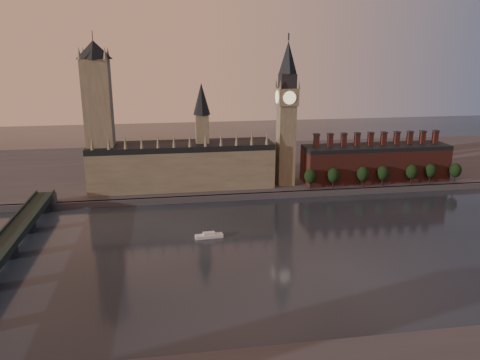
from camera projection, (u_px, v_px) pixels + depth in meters
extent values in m
plane|color=black|center=(318.00, 251.00, 241.57)|extent=(900.00, 900.00, 0.00)
cube|color=#45454A|center=(278.00, 195.00, 326.58)|extent=(900.00, 4.00, 4.00)
cube|color=#45454A|center=(254.00, 165.00, 412.15)|extent=(900.00, 180.00, 4.00)
cube|color=gray|center=(182.00, 168.00, 336.22)|extent=(130.00, 30.00, 28.00)
cube|color=black|center=(181.00, 146.00, 331.88)|extent=(130.00, 30.00, 4.00)
cube|color=gray|center=(202.00, 132.00, 331.43)|extent=(9.00, 9.00, 24.00)
cone|color=black|center=(201.00, 99.00, 325.19)|extent=(12.00, 12.00, 22.00)
cone|color=gray|center=(92.00, 143.00, 307.78)|extent=(2.60, 2.60, 10.00)
cone|color=gray|center=(109.00, 142.00, 309.40)|extent=(2.60, 2.60, 10.00)
cone|color=gray|center=(125.00, 142.00, 311.02)|extent=(2.60, 2.60, 10.00)
cone|color=gray|center=(142.00, 141.00, 312.63)|extent=(2.60, 2.60, 10.00)
cone|color=gray|center=(158.00, 141.00, 314.25)|extent=(2.60, 2.60, 10.00)
cone|color=gray|center=(174.00, 140.00, 315.86)|extent=(2.60, 2.60, 10.00)
cone|color=gray|center=(190.00, 140.00, 317.48)|extent=(2.60, 2.60, 10.00)
cone|color=gray|center=(206.00, 139.00, 319.10)|extent=(2.60, 2.60, 10.00)
cone|color=gray|center=(221.00, 139.00, 320.71)|extent=(2.60, 2.60, 10.00)
cone|color=gray|center=(237.00, 138.00, 322.33)|extent=(2.60, 2.60, 10.00)
cone|color=gray|center=(252.00, 138.00, 323.95)|extent=(2.60, 2.60, 10.00)
cone|color=gray|center=(267.00, 137.00, 325.56)|extent=(2.60, 2.60, 10.00)
cube|color=gray|center=(100.00, 127.00, 319.53)|extent=(18.00, 18.00, 90.00)
cone|color=black|center=(93.00, 50.00, 305.70)|extent=(24.00, 24.00, 12.00)
cylinder|color=#232326|center=(93.00, 40.00, 304.07)|extent=(0.50, 0.50, 12.00)
cone|color=gray|center=(79.00, 53.00, 297.43)|extent=(3.00, 3.00, 8.00)
cone|color=gray|center=(105.00, 53.00, 299.84)|extent=(3.00, 3.00, 8.00)
cone|color=gray|center=(83.00, 53.00, 312.64)|extent=(3.00, 3.00, 8.00)
cone|color=gray|center=(108.00, 53.00, 315.05)|extent=(3.00, 3.00, 8.00)
cube|color=gray|center=(286.00, 145.00, 338.70)|extent=(12.00, 12.00, 58.00)
cube|color=gray|center=(287.00, 97.00, 329.21)|extent=(14.00, 14.00, 12.00)
cube|color=#232326|center=(287.00, 81.00, 326.23)|extent=(11.00, 11.00, 10.00)
cone|color=black|center=(288.00, 57.00, 321.89)|extent=(13.00, 13.00, 22.00)
cylinder|color=#232326|center=(289.00, 37.00, 318.23)|extent=(1.00, 1.00, 5.00)
cylinder|color=beige|center=(290.00, 98.00, 322.37)|extent=(9.00, 0.50, 9.00)
cylinder|color=beige|center=(285.00, 96.00, 336.06)|extent=(9.00, 0.50, 9.00)
cylinder|color=beige|center=(277.00, 97.00, 328.13)|extent=(0.50, 9.00, 9.00)
cylinder|color=beige|center=(297.00, 97.00, 330.30)|extent=(0.50, 9.00, 9.00)
cone|color=gray|center=(281.00, 85.00, 319.61)|extent=(2.00, 2.00, 6.00)
cone|color=gray|center=(299.00, 84.00, 321.57)|extent=(2.00, 2.00, 6.00)
cone|color=gray|center=(276.00, 83.00, 331.97)|extent=(2.00, 2.00, 6.00)
cone|color=gray|center=(294.00, 83.00, 333.93)|extent=(2.00, 2.00, 6.00)
cube|color=maroon|center=(375.00, 165.00, 353.86)|extent=(110.00, 25.00, 24.00)
cube|color=black|center=(376.00, 147.00, 350.20)|extent=(110.00, 25.00, 3.00)
cube|color=maroon|center=(316.00, 141.00, 341.49)|extent=(3.50, 3.50, 9.00)
cube|color=#232326|center=(317.00, 134.00, 340.13)|extent=(4.20, 4.20, 1.00)
cube|color=maroon|center=(330.00, 141.00, 343.06)|extent=(3.50, 3.50, 9.00)
cube|color=#232326|center=(330.00, 134.00, 341.71)|extent=(4.20, 4.20, 1.00)
cube|color=maroon|center=(344.00, 140.00, 344.64)|extent=(3.50, 3.50, 9.00)
cube|color=#232326|center=(344.00, 134.00, 343.28)|extent=(4.20, 4.20, 1.00)
cube|color=maroon|center=(357.00, 140.00, 346.21)|extent=(3.50, 3.50, 9.00)
cube|color=#232326|center=(358.00, 133.00, 344.86)|extent=(4.20, 4.20, 1.00)
cube|color=maroon|center=(370.00, 139.00, 347.78)|extent=(3.50, 3.50, 9.00)
cube|color=#232326|center=(371.00, 133.00, 346.43)|extent=(4.20, 4.20, 1.00)
cube|color=maroon|center=(384.00, 139.00, 349.36)|extent=(3.50, 3.50, 9.00)
cube|color=#232326|center=(384.00, 132.00, 348.00)|extent=(4.20, 4.20, 1.00)
cube|color=maroon|center=(397.00, 139.00, 350.93)|extent=(3.50, 3.50, 9.00)
cube|color=#232326|center=(397.00, 132.00, 349.58)|extent=(4.20, 4.20, 1.00)
cube|color=maroon|center=(410.00, 138.00, 352.51)|extent=(3.50, 3.50, 9.00)
cube|color=#232326|center=(410.00, 132.00, 351.15)|extent=(4.20, 4.20, 1.00)
cube|color=maroon|center=(422.00, 138.00, 354.08)|extent=(3.50, 3.50, 9.00)
cube|color=#232326|center=(423.00, 131.00, 352.72)|extent=(4.20, 4.20, 1.00)
cube|color=maroon|center=(435.00, 137.00, 355.65)|extent=(3.50, 3.50, 9.00)
cube|color=#232326|center=(436.00, 131.00, 354.30)|extent=(4.20, 4.20, 1.00)
cylinder|color=black|center=(310.00, 185.00, 332.92)|extent=(0.80, 0.80, 6.00)
ellipsoid|color=black|center=(310.00, 176.00, 331.16)|extent=(8.60, 8.60, 10.75)
cylinder|color=black|center=(333.00, 184.00, 335.45)|extent=(0.80, 0.80, 6.00)
ellipsoid|color=black|center=(333.00, 175.00, 333.69)|extent=(8.60, 8.60, 10.75)
cylinder|color=black|center=(362.00, 182.00, 339.22)|extent=(0.80, 0.80, 6.00)
ellipsoid|color=black|center=(363.00, 174.00, 337.46)|extent=(8.60, 8.60, 10.75)
cylinder|color=black|center=(382.00, 182.00, 341.60)|extent=(0.80, 0.80, 6.00)
ellipsoid|color=black|center=(383.00, 173.00, 339.84)|extent=(8.60, 8.60, 10.75)
cylinder|color=black|center=(411.00, 180.00, 345.23)|extent=(0.80, 0.80, 6.00)
ellipsoid|color=black|center=(412.00, 172.00, 343.47)|extent=(8.60, 8.60, 10.75)
cylinder|color=black|center=(430.00, 179.00, 348.08)|extent=(0.80, 0.80, 6.00)
ellipsoid|color=black|center=(430.00, 171.00, 346.32)|extent=(8.60, 8.60, 10.75)
cylinder|color=black|center=(454.00, 179.00, 349.24)|extent=(0.80, 0.80, 6.00)
ellipsoid|color=black|center=(455.00, 170.00, 347.47)|extent=(8.60, 8.60, 10.75)
cube|color=black|center=(5.00, 255.00, 211.33)|extent=(1.00, 200.00, 1.30)
cube|color=#45454A|center=(44.00, 199.00, 301.87)|extent=(14.00, 8.00, 6.00)
cylinder|color=#232326|center=(10.00, 250.00, 233.32)|extent=(8.00, 8.00, 7.75)
cylinder|color=#232326|center=(28.00, 225.00, 265.64)|extent=(8.00, 8.00, 7.75)
cylinder|color=#232326|center=(43.00, 206.00, 297.96)|extent=(8.00, 8.00, 7.75)
cube|color=silver|center=(209.00, 236.00, 258.21)|extent=(15.58, 5.62, 1.75)
cube|color=silver|center=(209.00, 233.00, 257.79)|extent=(6.80, 3.81, 1.31)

